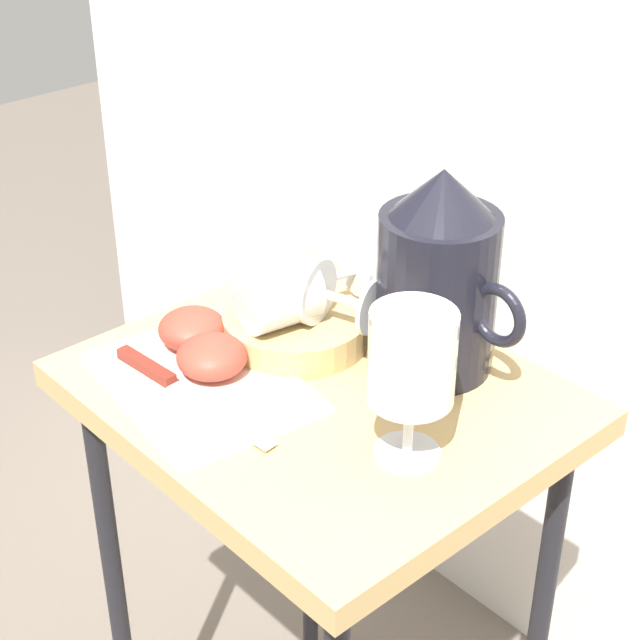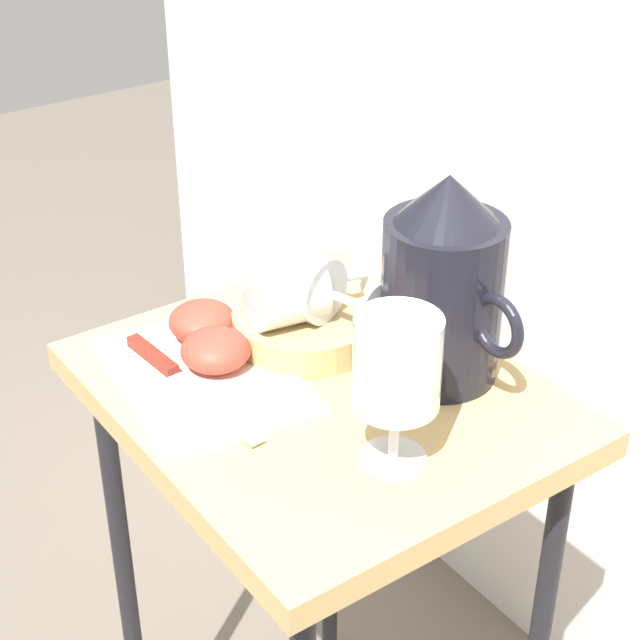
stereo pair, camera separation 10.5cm
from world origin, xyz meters
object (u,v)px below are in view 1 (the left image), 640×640
(table, at_px, (320,454))
(pitcher, at_px, (437,290))
(basket_tray, at_px, (296,327))
(knife, at_px, (170,382))
(apple_half_left, at_px, (192,329))
(wine_glass_tipped_far, at_px, (293,285))
(wine_glass_upright, at_px, (412,365))
(apple_half_right, at_px, (212,357))
(wine_glass_tipped_near, at_px, (282,293))

(table, xyz_separation_m, pitcher, (0.05, 0.12, 0.18))
(basket_tray, bearing_deg, knife, -95.50)
(table, xyz_separation_m, apple_half_left, (-0.15, -0.05, 0.12))
(apple_half_left, height_order, knife, apple_half_left)
(wine_glass_tipped_far, relative_size, apple_half_left, 2.07)
(table, distance_m, wine_glass_tipped_far, 0.19)
(wine_glass_upright, height_order, wine_glass_tipped_far, wine_glass_upright)
(basket_tray, height_order, pitcher, pitcher)
(knife, bearing_deg, pitcher, 57.43)
(apple_half_right, height_order, knife, apple_half_right)
(pitcher, distance_m, wine_glass_upright, 0.16)
(wine_glass_upright, bearing_deg, basket_tray, 166.00)
(basket_tray, relative_size, pitcher, 0.72)
(wine_glass_tipped_far, bearing_deg, pitcher, 30.77)
(wine_glass_upright, relative_size, wine_glass_tipped_near, 1.03)
(wine_glass_tipped_near, relative_size, apple_half_right, 2.01)
(wine_glass_upright, distance_m, apple_half_right, 0.25)
(table, relative_size, wine_glass_tipped_far, 4.59)
(table, distance_m, apple_half_left, 0.20)
(wine_glass_upright, height_order, wine_glass_tipped_near, wine_glass_upright)
(wine_glass_tipped_far, bearing_deg, table, -23.48)
(apple_half_left, bearing_deg, knife, -53.26)
(wine_glass_upright, relative_size, wine_glass_tipped_far, 1.00)
(table, bearing_deg, wine_glass_tipped_near, 167.69)
(table, bearing_deg, apple_half_left, -159.94)
(wine_glass_tipped_near, distance_m, wine_glass_tipped_far, 0.02)
(apple_half_left, bearing_deg, apple_half_right, -16.87)
(apple_half_right, bearing_deg, pitcher, 53.52)
(wine_glass_upright, bearing_deg, pitcher, 124.16)
(pitcher, bearing_deg, apple_half_right, -126.48)
(basket_tray, height_order, knife, basket_tray)
(wine_glass_tipped_near, height_order, wine_glass_tipped_far, same)
(pitcher, bearing_deg, wine_glass_tipped_near, -142.80)
(wine_glass_tipped_far, bearing_deg, apple_half_left, -125.45)
(apple_half_left, distance_m, apple_half_right, 0.06)
(pitcher, bearing_deg, wine_glass_tipped_far, -149.23)
(apple_half_right, bearing_deg, table, 39.16)
(apple_half_right, bearing_deg, apple_half_left, 163.13)
(basket_tray, relative_size, knife, 0.70)
(apple_half_right, distance_m, knife, 0.05)
(basket_tray, distance_m, apple_half_right, 0.11)
(basket_tray, distance_m, knife, 0.16)
(basket_tray, bearing_deg, wine_glass_tipped_far, -81.85)
(pitcher, bearing_deg, wine_glass_upright, -55.84)
(wine_glass_tipped_far, height_order, apple_half_right, wine_glass_tipped_far)
(pitcher, xyz_separation_m, knife, (-0.15, -0.24, -0.08))
(wine_glass_upright, xyz_separation_m, wine_glass_tipped_far, (-0.23, 0.05, -0.03))
(apple_half_right, bearing_deg, wine_glass_tipped_near, 84.34)
(table, height_order, pitcher, pitcher)
(basket_tray, xyz_separation_m, wine_glass_tipped_near, (0.00, -0.02, 0.05))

